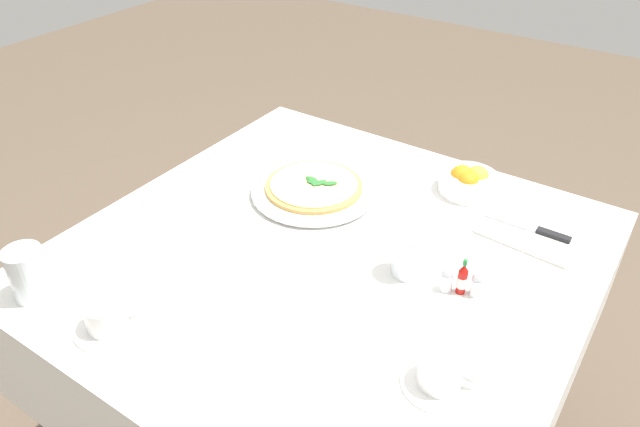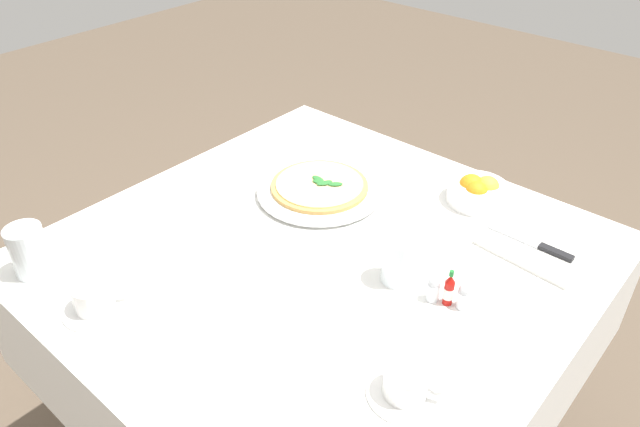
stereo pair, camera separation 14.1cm
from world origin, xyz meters
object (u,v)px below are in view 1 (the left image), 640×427
object	(u,v)px
pizza_plate	(314,190)
pepper_shaker	(477,285)
pizza	(314,185)
water_glass_center_back	(409,255)
salt_shaker	(447,280)
coffee_cup_right_edge	(440,373)
hot_sauce_bottle	(462,279)
coffee_cup_near_right	(107,317)
citrus_bowl	(468,181)
napkin_folded	(531,233)
water_glass_left_edge	(29,276)
dinner_knife	(531,228)

from	to	relation	value
pizza_plate	pepper_shaker	bearing A→B (deg)	165.41
pizza	water_glass_center_back	bearing A→B (deg)	157.25
salt_shaker	coffee_cup_right_edge	bearing A→B (deg)	111.74
coffee_cup_right_edge	hot_sauce_bottle	xyz separation A→B (m)	(0.06, -0.24, 0.01)
pizza_plate	coffee_cup_near_right	distance (m)	0.61
citrus_bowl	pepper_shaker	distance (m)	0.39
coffee_cup_right_edge	pepper_shaker	distance (m)	0.25
pizza_plate	pepper_shaker	world-z (taller)	pepper_shaker
pepper_shaker	hot_sauce_bottle	bearing A→B (deg)	19.65
coffee_cup_right_edge	citrus_bowl	distance (m)	0.64
pizza	napkin_folded	xyz separation A→B (m)	(-0.51, -0.13, -0.02)
pizza	citrus_bowl	bearing A→B (deg)	-143.71
hot_sauce_bottle	salt_shaker	distance (m)	0.03
water_glass_left_edge	pepper_shaker	size ratio (longest dim) A/B	1.99
coffee_cup_right_edge	dinner_knife	xyz separation A→B (m)	(0.01, -0.50, -0.00)
napkin_folded	salt_shaker	size ratio (longest dim) A/B	4.07
coffee_cup_near_right	citrus_bowl	world-z (taller)	citrus_bowl
pizza	pepper_shaker	world-z (taller)	pepper_shaker
coffee_cup_right_edge	water_glass_left_edge	size ratio (longest dim) A/B	1.16
pizza_plate	coffee_cup_right_edge	world-z (taller)	coffee_cup_right_edge
napkin_folded	salt_shaker	xyz separation A→B (m)	(0.09, 0.27, 0.02)
pizza_plate	pizza	bearing A→B (deg)	-137.98
water_glass_center_back	hot_sauce_bottle	distance (m)	0.12
dinner_knife	napkin_folded	bearing A→B (deg)	-180.00
pizza	coffee_cup_right_edge	distance (m)	0.64
water_glass_center_back	water_glass_left_edge	bearing A→B (deg)	39.27
water_glass_left_edge	dinner_knife	size ratio (longest dim) A/B	0.57
pizza	water_glass_left_edge	xyz separation A→B (m)	(0.25, 0.62, 0.02)
water_glass_center_back	salt_shaker	world-z (taller)	water_glass_center_back
water_glass_center_back	napkin_folded	bearing A→B (deg)	-122.96
coffee_cup_right_edge	water_glass_left_edge	world-z (taller)	water_glass_left_edge
pizza_plate	coffee_cup_right_edge	bearing A→B (deg)	144.14
pizza_plate	water_glass_left_edge	bearing A→B (deg)	67.96
coffee_cup_near_right	hot_sauce_bottle	distance (m)	0.69
coffee_cup_right_edge	citrus_bowl	size ratio (longest dim) A/B	0.87
water_glass_center_back	water_glass_left_edge	xyz separation A→B (m)	(0.59, 0.48, 0.00)
napkin_folded	salt_shaker	bearing A→B (deg)	76.82
pizza_plate	napkin_folded	bearing A→B (deg)	-165.91
pizza_plate	pizza	xyz separation A→B (m)	(-0.00, -0.00, 0.01)
coffee_cup_near_right	salt_shaker	size ratio (longest dim) A/B	2.31
pizza	salt_shaker	size ratio (longest dim) A/B	4.35
coffee_cup_right_edge	coffee_cup_near_right	size ratio (longest dim) A/B	1.00
dinner_knife	citrus_bowl	distance (m)	0.22
hot_sauce_bottle	salt_shaker	size ratio (longest dim) A/B	1.48
pizza_plate	pepper_shaker	distance (m)	0.50
pizza	water_glass_center_back	distance (m)	0.37
dinner_knife	pepper_shaker	size ratio (longest dim) A/B	3.47
water_glass_center_back	pepper_shaker	world-z (taller)	water_glass_center_back
pizza_plate	dinner_knife	world-z (taller)	dinner_knife
dinner_knife	pizza_plate	bearing A→B (deg)	13.92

